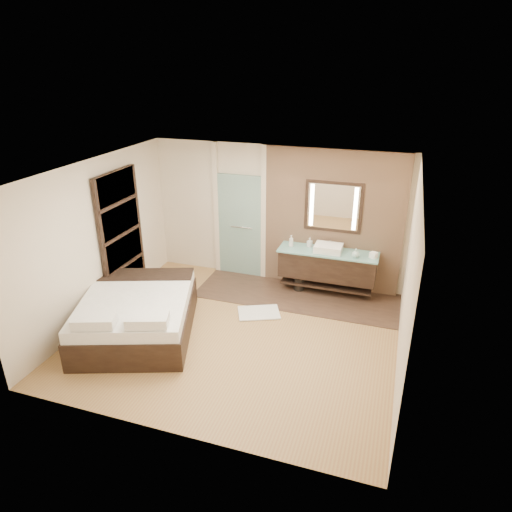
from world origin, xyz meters
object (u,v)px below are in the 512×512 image
(vanity, at_px, (327,265))
(mirror_unit, at_px, (333,207))
(bed, at_px, (137,315))
(waste_bin, at_px, (299,284))

(vanity, height_order, mirror_unit, mirror_unit)
(mirror_unit, xyz_separation_m, bed, (-2.67, -2.60, -1.31))
(mirror_unit, bearing_deg, bed, -135.77)
(vanity, distance_m, mirror_unit, 1.10)
(waste_bin, bearing_deg, mirror_unit, 30.91)
(vanity, relative_size, bed, 0.72)
(vanity, distance_m, bed, 3.58)
(mirror_unit, relative_size, bed, 0.41)
(mirror_unit, height_order, bed, mirror_unit)
(waste_bin, bearing_deg, vanity, 7.57)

